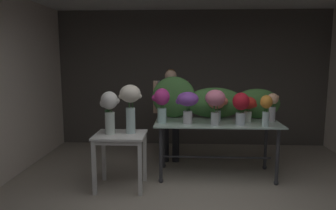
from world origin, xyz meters
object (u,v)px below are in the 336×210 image
object	(u,v)px
side_table_white	(120,142)
florist	(171,105)
vase_white_roses_tall	(109,109)
vase_crimson_stock	(241,106)
vase_peach_peonies	(272,105)
display_table_glass	(217,131)
vase_rosy_anemones	(215,102)
vase_cream_lisianthus_tall	(130,102)
vase_coral_snapdragons	(217,104)
vase_magenta_ranunculus	(162,102)
vase_scarlet_roses	(248,106)
vase_violet_freesia	(188,103)
vase_sunset_tulips	(266,108)

from	to	relation	value
side_table_white	florist	distance (m)	1.36
side_table_white	vase_white_roses_tall	distance (m)	0.48
vase_crimson_stock	vase_peach_peonies	distance (m)	0.58
display_table_glass	vase_rosy_anemones	bearing A→B (deg)	-102.11
vase_peach_peonies	vase_cream_lisianthus_tall	xyz separation A→B (m)	(-2.06, -0.51, 0.11)
vase_coral_snapdragons	vase_magenta_ranunculus	bearing A→B (deg)	-168.20
vase_white_roses_tall	vase_scarlet_roses	bearing A→B (deg)	15.11
vase_scarlet_roses	vase_coral_snapdragons	distance (m)	0.46
vase_scarlet_roses	vase_violet_freesia	bearing A→B (deg)	-169.20
display_table_glass	vase_coral_snapdragons	size ratio (longest dim) A/B	4.34
vase_coral_snapdragons	vase_cream_lisianthus_tall	world-z (taller)	vase_cream_lisianthus_tall
vase_coral_snapdragons	vase_sunset_tulips	distance (m)	0.74
vase_scarlet_roses	vase_rosy_anemones	size ratio (longest dim) A/B	0.74
florist	vase_white_roses_tall	size ratio (longest dim) A/B	2.76
display_table_glass	vase_white_roses_tall	size ratio (longest dim) A/B	3.18
vase_violet_freesia	vase_rosy_anemones	bearing A→B (deg)	-16.75
florist	vase_scarlet_roses	size ratio (longest dim) A/B	4.25
vase_sunset_tulips	vase_crimson_stock	size ratio (longest dim) A/B	0.95
vase_crimson_stock	vase_cream_lisianthus_tall	distance (m)	1.56
vase_white_roses_tall	vase_peach_peonies	bearing A→B (deg)	13.76
display_table_glass	florist	bearing A→B (deg)	139.10
vase_violet_freesia	vase_white_roses_tall	xyz separation A→B (m)	(-1.06, -0.36, -0.04)
vase_peach_peonies	vase_cream_lisianthus_tall	size ratio (longest dim) A/B	0.64
vase_violet_freesia	vase_coral_snapdragons	world-z (taller)	vase_violet_freesia
vase_rosy_anemones	vase_white_roses_tall	size ratio (longest dim) A/B	0.87
vase_scarlet_roses	vase_sunset_tulips	xyz separation A→B (m)	(0.19, -0.32, 0.02)
side_table_white	florist	bearing A→B (deg)	60.71
vase_coral_snapdragons	vase_rosy_anemones	xyz separation A→B (m)	(-0.06, -0.33, 0.08)
vase_violet_freesia	vase_crimson_stock	xyz separation A→B (m)	(0.75, -0.05, -0.03)
display_table_glass	vase_white_roses_tall	xyz separation A→B (m)	(-1.51, -0.52, 0.41)
vase_sunset_tulips	vase_crimson_stock	world-z (taller)	vase_crimson_stock
vase_sunset_tulips	vase_cream_lisianthus_tall	xyz separation A→B (m)	(-1.87, -0.15, 0.09)
vase_scarlet_roses	vase_cream_lisianthus_tall	xyz separation A→B (m)	(-1.68, -0.47, 0.11)
florist	vase_peach_peonies	size ratio (longest dim) A/B	3.76
vase_crimson_stock	vase_magenta_ranunculus	world-z (taller)	vase_magenta_ranunculus
vase_magenta_ranunculus	vase_peach_peonies	bearing A→B (deg)	6.09
florist	vase_crimson_stock	xyz separation A→B (m)	(1.03, -0.84, 0.12)
side_table_white	vase_violet_freesia	size ratio (longest dim) A/B	1.65
florist	vase_sunset_tulips	xyz separation A→B (m)	(1.36, -0.94, 0.11)
display_table_glass	side_table_white	distance (m)	1.46
side_table_white	vase_coral_snapdragons	size ratio (longest dim) A/B	1.80
display_table_glass	vase_scarlet_roses	distance (m)	0.59
vase_white_roses_tall	vase_cream_lisianthus_tall	xyz separation A→B (m)	(0.28, 0.06, 0.09)
vase_sunset_tulips	vase_crimson_stock	xyz separation A→B (m)	(-0.33, 0.10, 0.01)
side_table_white	florist	size ratio (longest dim) A/B	0.48
vase_cream_lisianthus_tall	vase_violet_freesia	bearing A→B (deg)	20.90
vase_scarlet_roses	vase_cream_lisianthus_tall	world-z (taller)	vase_cream_lisianthus_tall
vase_scarlet_roses	vase_peach_peonies	xyz separation A→B (m)	(0.37, 0.04, 0.01)
vase_white_roses_tall	side_table_white	bearing A→B (deg)	0.08
vase_peach_peonies	vase_cream_lisianthus_tall	world-z (taller)	vase_cream_lisianthus_tall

